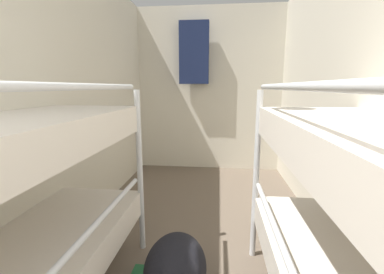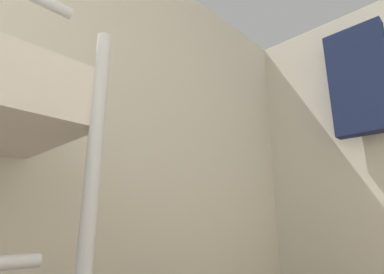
{
  "view_description": "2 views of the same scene",
  "coord_description": "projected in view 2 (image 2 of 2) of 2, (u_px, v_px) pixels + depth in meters",
  "views": [
    {
      "loc": [
        0.16,
        0.49,
        1.31
      ],
      "look_at": [
        -0.08,
        2.79,
        0.86
      ],
      "focal_mm": 24.0,
      "sensor_mm": 36.0,
      "label": 1
    },
    {
      "loc": [
        0.34,
        1.94,
        0.72
      ],
      "look_at": [
        -0.67,
        2.98,
        1.12
      ],
      "focal_mm": 28.0,
      "sensor_mm": 36.0,
      "label": 2
    }
  ],
  "objects": [
    {
      "name": "wall_left",
      "position": [
        13.0,
        100.0,
        1.38
      ],
      "size": [
        0.06,
        4.69,
        2.5
      ],
      "color": "beige",
      "rests_on": "ground_plane"
    },
    {
      "name": "hanging_coat",
      "position": [
        359.0,
        80.0,
        2.4
      ],
      "size": [
        0.44,
        0.12,
        0.9
      ],
      "color": "#192347"
    }
  ]
}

